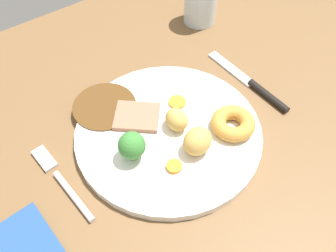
% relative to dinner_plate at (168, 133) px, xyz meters
% --- Properties ---
extents(dining_table, '(1.20, 0.84, 0.04)m').
position_rel_dinner_plate_xyz_m(dining_table, '(0.00, -0.01, -0.02)').
color(dining_table, brown).
rests_on(dining_table, ground).
extents(dinner_plate, '(0.29, 0.29, 0.01)m').
position_rel_dinner_plate_xyz_m(dinner_plate, '(0.00, 0.00, 0.00)').
color(dinner_plate, white).
rests_on(dinner_plate, dining_table).
extents(gravy_pool, '(0.10, 0.10, 0.00)m').
position_rel_dinner_plate_xyz_m(gravy_pool, '(-0.05, 0.10, 0.01)').
color(gravy_pool, '#563819').
rests_on(gravy_pool, dinner_plate).
extents(meat_slice_main, '(0.09, 0.09, 0.01)m').
position_rel_dinner_plate_xyz_m(meat_slice_main, '(-0.02, 0.05, 0.01)').
color(meat_slice_main, '#9E664C').
rests_on(meat_slice_main, dinner_plate).
extents(yorkshire_pudding, '(0.07, 0.07, 0.02)m').
position_rel_dinner_plate_xyz_m(yorkshire_pudding, '(0.08, -0.06, 0.02)').
color(yorkshire_pudding, '#C68938').
rests_on(yorkshire_pudding, dinner_plate).
extents(roast_potato_left, '(0.03, 0.04, 0.03)m').
position_rel_dinner_plate_xyz_m(roast_potato_left, '(0.01, -0.00, 0.02)').
color(roast_potato_left, tan).
rests_on(roast_potato_left, dinner_plate).
extents(roast_potato_right, '(0.05, 0.05, 0.04)m').
position_rel_dinner_plate_xyz_m(roast_potato_right, '(0.01, -0.05, 0.03)').
color(roast_potato_right, tan).
rests_on(roast_potato_right, dinner_plate).
extents(carrot_coin_front, '(0.02, 0.02, 0.01)m').
position_rel_dinner_plate_xyz_m(carrot_coin_front, '(-0.03, -0.06, 0.01)').
color(carrot_coin_front, orange).
rests_on(carrot_coin_front, dinner_plate).
extents(carrot_coin_back, '(0.03, 0.03, 0.00)m').
position_rel_dinner_plate_xyz_m(carrot_coin_back, '(0.05, 0.04, 0.01)').
color(carrot_coin_back, orange).
rests_on(carrot_coin_back, dinner_plate).
extents(broccoli_floret, '(0.04, 0.04, 0.05)m').
position_rel_dinner_plate_xyz_m(broccoli_floret, '(-0.07, -0.01, 0.03)').
color(broccoli_floret, '#8CB766').
rests_on(broccoli_floret, dinner_plate).
extents(fork, '(0.03, 0.15, 0.01)m').
position_rel_dinner_plate_xyz_m(fork, '(-0.17, 0.02, -0.00)').
color(fork, silver).
rests_on(fork, dining_table).
extents(knife, '(0.02, 0.19, 0.01)m').
position_rel_dinner_plate_xyz_m(knife, '(0.18, -0.00, -0.00)').
color(knife, black).
rests_on(knife, dining_table).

